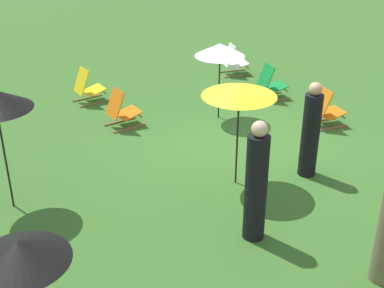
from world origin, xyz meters
name	(u,v)px	position (x,y,z in m)	size (l,w,h in m)	color
ground_plane	(245,153)	(0.00, 0.00, 0.00)	(40.00, 40.00, 0.00)	#386B28
deckchair_0	(326,109)	(0.14, -2.20, 0.37)	(0.62, 0.84, 0.83)	olive
deckchair_1	(122,110)	(2.36, 1.48, 0.37)	(0.51, 0.78, 0.83)	olive
deckchair_6	(270,84)	(2.01, -2.23, 0.37)	(0.62, 0.84, 0.83)	olive
deckchair_8	(234,61)	(3.92, -2.52, 0.37)	(0.66, 0.86, 0.83)	olive
deckchair_11	(88,87)	(4.05, 1.57, 0.37)	(0.51, 0.78, 0.83)	olive
umbrella_0	(19,252)	(-3.03, 4.88, 1.66)	(0.94, 0.94, 1.78)	black
umbrella_1	(239,90)	(-0.80, 0.81, 1.69)	(1.21, 1.21, 1.80)	black
umbrella_3	(220,50)	(1.68, -0.52, 1.53)	(1.06, 1.06, 1.67)	black
person_0	(311,132)	(-1.22, -0.44, 0.81)	(0.33, 0.33, 1.71)	black
person_1	(256,185)	(-2.19, 1.50, 0.87)	(0.44, 0.44, 1.84)	black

